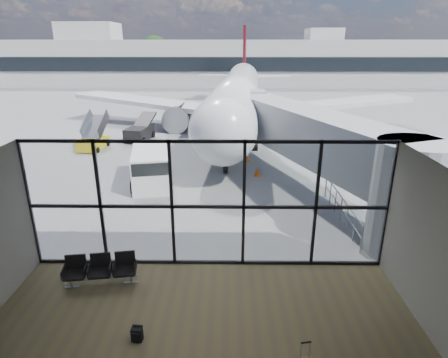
{
  "coord_description": "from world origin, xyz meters",
  "views": [
    {
      "loc": [
        0.69,
        -11.43,
        7.32
      ],
      "look_at": [
        0.5,
        3.0,
        2.1
      ],
      "focal_mm": 30.0,
      "sensor_mm": 36.0,
      "label": 1
    }
  ],
  "objects_px": {
    "seating_row": "(101,268)",
    "backpack": "(137,335)",
    "airliner": "(238,94)",
    "mobile_stairs": "(93,142)",
    "belt_loader": "(140,132)",
    "service_van": "(151,167)"
  },
  "relations": [
    {
      "from": "seating_row",
      "to": "service_van",
      "type": "distance_m",
      "value": 9.23
    },
    {
      "from": "airliner",
      "to": "seating_row",
      "type": "bearing_deg",
      "value": -96.94
    },
    {
      "from": "service_van",
      "to": "mobile_stairs",
      "type": "bearing_deg",
      "value": 117.45
    },
    {
      "from": "seating_row",
      "to": "service_van",
      "type": "height_order",
      "value": "service_van"
    },
    {
      "from": "airliner",
      "to": "belt_loader",
      "type": "bearing_deg",
      "value": -139.39
    },
    {
      "from": "service_van",
      "to": "mobile_stairs",
      "type": "xyz_separation_m",
      "value": [
        -5.73,
        7.24,
        -0.46
      ]
    },
    {
      "from": "airliner",
      "to": "belt_loader",
      "type": "relative_size",
      "value": 8.67
    },
    {
      "from": "service_van",
      "to": "mobile_stairs",
      "type": "height_order",
      "value": "mobile_stairs"
    },
    {
      "from": "belt_loader",
      "to": "mobile_stairs",
      "type": "xyz_separation_m",
      "value": [
        -2.84,
        -2.85,
        -0.11
      ]
    },
    {
      "from": "backpack",
      "to": "belt_loader",
      "type": "relative_size",
      "value": 0.1
    },
    {
      "from": "belt_loader",
      "to": "mobile_stairs",
      "type": "bearing_deg",
      "value": -125.46
    },
    {
      "from": "belt_loader",
      "to": "mobile_stairs",
      "type": "height_order",
      "value": "mobile_stairs"
    },
    {
      "from": "backpack",
      "to": "mobile_stairs",
      "type": "height_order",
      "value": "mobile_stairs"
    },
    {
      "from": "airliner",
      "to": "backpack",
      "type": "bearing_deg",
      "value": -92.46
    },
    {
      "from": "seating_row",
      "to": "mobile_stairs",
      "type": "distance_m",
      "value": 17.49
    },
    {
      "from": "backpack",
      "to": "service_van",
      "type": "height_order",
      "value": "service_van"
    },
    {
      "from": "seating_row",
      "to": "backpack",
      "type": "bearing_deg",
      "value": -64.05
    },
    {
      "from": "airliner",
      "to": "mobile_stairs",
      "type": "relative_size",
      "value": 11.58
    },
    {
      "from": "seating_row",
      "to": "mobile_stairs",
      "type": "bearing_deg",
      "value": 101.21
    },
    {
      "from": "airliner",
      "to": "belt_loader",
      "type": "distance_m",
      "value": 10.23
    },
    {
      "from": "service_van",
      "to": "belt_loader",
      "type": "xyz_separation_m",
      "value": [
        -2.89,
        10.09,
        -0.35
      ]
    },
    {
      "from": "backpack",
      "to": "airliner",
      "type": "distance_m",
      "value": 28.07
    }
  ]
}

